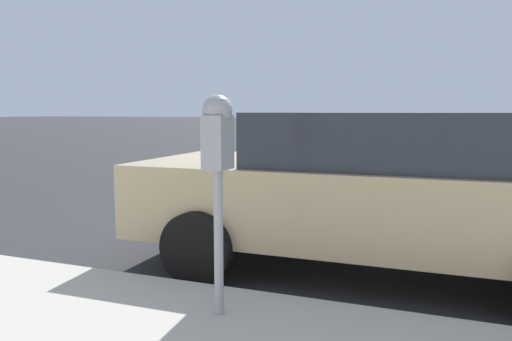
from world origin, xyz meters
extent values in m
plane|color=#2B2B2D|center=(0.00, 0.00, 0.00)|extent=(220.00, 220.00, 0.00)
cylinder|color=gray|center=(-2.68, 0.21, 0.64)|extent=(0.06, 0.06, 0.95)
cube|color=gray|center=(-2.68, 0.21, 1.28)|extent=(0.20, 0.14, 0.34)
sphere|color=gray|center=(-2.68, 0.21, 1.49)|extent=(0.19, 0.19, 0.19)
cube|color=#B21919|center=(-2.57, 0.21, 1.24)|extent=(0.01, 0.11, 0.12)
cube|color=black|center=(-2.57, 0.21, 1.36)|extent=(0.01, 0.10, 0.08)
cube|color=tan|center=(-0.92, -0.55, 0.66)|extent=(1.85, 4.44, 0.68)
cube|color=#232833|center=(-0.91, -0.73, 1.23)|extent=(1.61, 2.50, 0.47)
cylinder|color=black|center=(-1.83, 0.81, 0.32)|extent=(0.23, 0.64, 0.64)
cylinder|color=black|center=(-0.03, 0.83, 0.32)|extent=(0.23, 0.64, 0.64)
camera|label=1|loc=(-5.51, -1.15, 1.48)|focal=35.00mm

